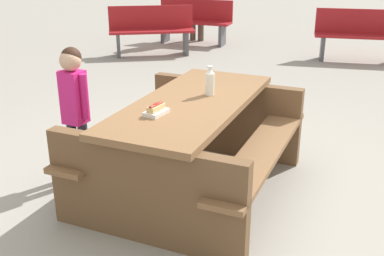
{
  "coord_description": "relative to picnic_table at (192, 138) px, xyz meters",
  "views": [
    {
      "loc": [
        2.51,
        2.23,
        1.84
      ],
      "look_at": [
        0.0,
        0.0,
        0.52
      ],
      "focal_mm": 43.62,
      "sensor_mm": 36.0,
      "label": 1
    }
  ],
  "objects": [
    {
      "name": "ground_plane",
      "position": [
        0.0,
        0.0,
        -0.44
      ],
      "size": [
        30.0,
        30.0,
        0.0
      ],
      "primitive_type": "plane",
      "color": "gray",
      "rests_on": "ground"
    },
    {
      "name": "picnic_table",
      "position": [
        0.0,
        0.0,
        0.0
      ],
      "size": [
        2.15,
        1.9,
        0.75
      ],
      "color": "brown",
      "rests_on": "ground"
    },
    {
      "name": "soda_bottle",
      "position": [
        -0.2,
        0.01,
        0.41
      ],
      "size": [
        0.07,
        0.07,
        0.23
      ],
      "color": "silver",
      "rests_on": "picnic_table"
    },
    {
      "name": "hotdog_tray",
      "position": [
        0.4,
        0.03,
        0.34
      ],
      "size": [
        0.2,
        0.14,
        0.08
      ],
      "color": "white",
      "rests_on": "picnic_table"
    },
    {
      "name": "child_in_coat",
      "position": [
        0.49,
        -0.82,
        0.27
      ],
      "size": [
        0.2,
        0.27,
        1.12
      ],
      "color": "#262633",
      "rests_on": "ground"
    },
    {
      "name": "park_bench_near",
      "position": [
        -3.25,
        -3.86,
        0.0
      ],
      "size": [
        1.41,
        1.27,
        0.85
      ],
      "color": "maroon",
      "rests_on": "ground"
    },
    {
      "name": "park_bench_mid",
      "position": [
        -5.26,
        -0.88,
        0.0
      ],
      "size": [
        1.09,
        1.5,
        0.85
      ],
      "color": "maroon",
      "rests_on": "ground"
    },
    {
      "name": "park_bench_far",
      "position": [
        -4.53,
        -3.98,
        0.0
      ],
      "size": [
        0.95,
        1.54,
        0.85
      ],
      "color": "maroon",
      "rests_on": "ground"
    }
  ]
}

